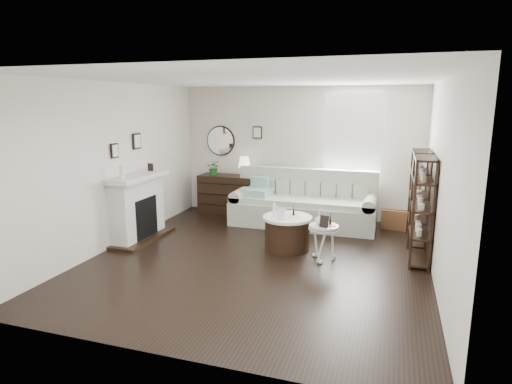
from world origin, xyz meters
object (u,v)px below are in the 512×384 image
(sofa, at_px, (303,207))
(pedestal_table, at_px, (324,228))
(dresser, at_px, (229,194))
(drum_table, at_px, (287,233))

(sofa, bearing_deg, pedestal_table, -69.35)
(dresser, height_order, drum_table, dresser)
(drum_table, relative_size, pedestal_table, 1.45)
(sofa, height_order, drum_table, sofa)
(dresser, bearing_deg, drum_table, -46.84)
(dresser, xyz_separation_m, pedestal_table, (2.42, -2.21, 0.09))
(dresser, height_order, pedestal_table, dresser)
(sofa, relative_size, pedestal_table, 5.05)
(sofa, relative_size, dresser, 2.22)
(dresser, relative_size, pedestal_table, 2.27)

